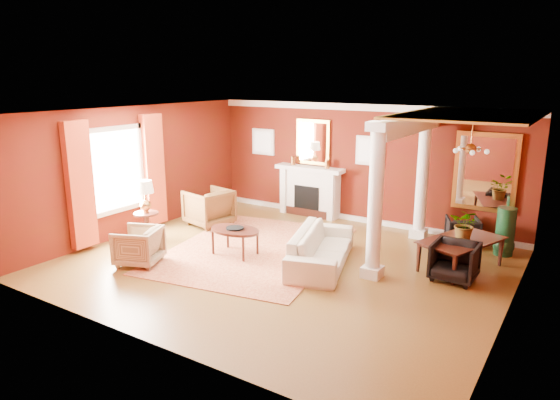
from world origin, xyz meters
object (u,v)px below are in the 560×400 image
Objects in this scene: sofa at (322,242)px; coffee_table at (235,231)px; armchair_stripe at (138,244)px; side_table at (145,201)px; armchair_leopard at (209,206)px; dining_table at (463,246)px.

coffee_table is (-1.73, -0.45, 0.04)m from sofa.
armchair_stripe is at bearing 104.98° from sofa.
side_table is at bearing -161.24° from armchair_stripe.
dining_table is (5.87, 0.36, -0.03)m from armchair_leopard.
coffee_table is 2.27m from side_table.
armchair_leopard is 1.71m from side_table.
sofa reaches higher than dining_table.
armchair_leopard reaches higher than coffee_table.
coffee_table is at bearing 132.70° from dining_table.
armchair_leopard reaches higher than sofa.
coffee_table is 4.39m from dining_table.
coffee_table is (1.81, -1.31, 0.01)m from armchair_leopard.
sofa is at bearing 137.93° from dining_table.
sofa is at bearing 99.68° from armchair_stripe.
dining_table is at bearing 22.36° from coffee_table.
sofa is 1.79m from coffee_table.
sofa is at bearing 14.67° from coffee_table.
coffee_table is at bearing 66.48° from armchair_leopard.
coffee_table is 0.66× the size of dining_table.
dining_table is at bearing 97.78° from armchair_stripe.
armchair_stripe is at bearing -131.51° from coffee_table.
coffee_table is at bearing 87.62° from sofa.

